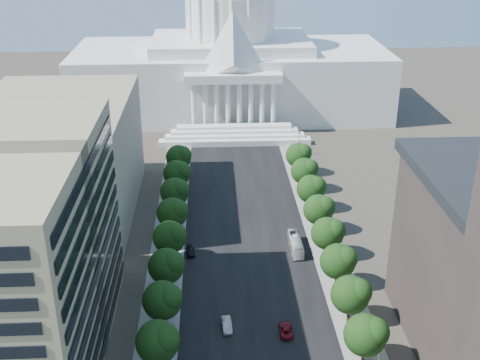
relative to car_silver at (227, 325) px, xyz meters
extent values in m
cube|color=black|center=(5.80, 43.12, -0.83)|extent=(30.00, 260.00, 0.01)
cube|color=gray|center=(-13.20, 43.12, -0.83)|extent=(8.00, 260.00, 0.02)
cube|color=gray|center=(24.80, 43.12, -0.83)|extent=(8.00, 260.00, 0.02)
cube|color=white|center=(5.80, 138.12, 11.67)|extent=(120.00, 50.00, 25.00)
cube|color=white|center=(5.80, 138.12, 26.17)|extent=(60.00, 40.00, 4.00)
cube|color=white|center=(5.80, 111.12, 19.67)|extent=(34.00, 8.00, 3.00)
cylinder|color=white|center=(5.80, 138.12, 36.17)|extent=(32.00, 32.00, 16.00)
cube|color=gray|center=(-42.20, 53.12, 14.17)|extent=(38.00, 52.00, 30.00)
sphere|color=black|center=(-12.20, -10.88, 5.34)|extent=(7.60, 7.60, 7.60)
sphere|color=black|center=(-10.87, -11.64, 6.48)|extent=(5.32, 5.32, 5.32)
cylinder|color=#33261C|center=(-12.20, 1.12, 0.64)|extent=(0.56, 0.56, 2.94)
sphere|color=black|center=(-12.20, 1.12, 5.34)|extent=(7.60, 7.60, 7.60)
sphere|color=black|center=(-10.87, 0.36, 6.48)|extent=(5.32, 5.32, 5.32)
cylinder|color=#33261C|center=(-12.20, 13.12, 0.64)|extent=(0.56, 0.56, 2.94)
sphere|color=black|center=(-12.20, 13.12, 5.34)|extent=(7.60, 7.60, 7.60)
sphere|color=black|center=(-10.87, 12.36, 6.48)|extent=(5.32, 5.32, 5.32)
cylinder|color=#33261C|center=(-12.20, 25.12, 0.64)|extent=(0.56, 0.56, 2.94)
sphere|color=black|center=(-12.20, 25.12, 5.34)|extent=(7.60, 7.60, 7.60)
sphere|color=black|center=(-10.87, 24.36, 6.48)|extent=(5.32, 5.32, 5.32)
cylinder|color=#33261C|center=(-12.20, 37.12, 0.64)|extent=(0.56, 0.56, 2.94)
sphere|color=black|center=(-12.20, 37.12, 5.34)|extent=(7.60, 7.60, 7.60)
sphere|color=black|center=(-10.87, 36.36, 6.48)|extent=(5.32, 5.32, 5.32)
cylinder|color=#33261C|center=(-12.20, 49.12, 0.64)|extent=(0.56, 0.56, 2.94)
sphere|color=black|center=(-12.20, 49.12, 5.34)|extent=(7.60, 7.60, 7.60)
sphere|color=black|center=(-10.87, 48.36, 6.48)|extent=(5.32, 5.32, 5.32)
cylinder|color=#33261C|center=(-12.20, 61.12, 0.64)|extent=(0.56, 0.56, 2.94)
sphere|color=black|center=(-12.20, 61.12, 5.34)|extent=(7.60, 7.60, 7.60)
sphere|color=black|center=(-10.87, 60.36, 6.48)|extent=(5.32, 5.32, 5.32)
cylinder|color=#33261C|center=(-12.20, 73.12, 0.64)|extent=(0.56, 0.56, 2.94)
sphere|color=black|center=(-12.20, 73.12, 5.34)|extent=(7.60, 7.60, 7.60)
sphere|color=black|center=(-10.87, 72.36, 6.48)|extent=(5.32, 5.32, 5.32)
cylinder|color=#33261C|center=(23.80, -10.88, 0.64)|extent=(0.56, 0.56, 2.94)
sphere|color=black|center=(23.80, -10.88, 5.34)|extent=(7.60, 7.60, 7.60)
sphere|color=black|center=(25.13, -11.64, 6.48)|extent=(5.32, 5.32, 5.32)
cylinder|color=#33261C|center=(23.80, 1.12, 0.64)|extent=(0.56, 0.56, 2.94)
sphere|color=black|center=(23.80, 1.12, 5.34)|extent=(7.60, 7.60, 7.60)
sphere|color=black|center=(25.13, 0.36, 6.48)|extent=(5.32, 5.32, 5.32)
cylinder|color=#33261C|center=(23.80, 13.12, 0.64)|extent=(0.56, 0.56, 2.94)
sphere|color=black|center=(23.80, 13.12, 5.34)|extent=(7.60, 7.60, 7.60)
sphere|color=black|center=(25.13, 12.36, 6.48)|extent=(5.32, 5.32, 5.32)
cylinder|color=#33261C|center=(23.80, 25.12, 0.64)|extent=(0.56, 0.56, 2.94)
sphere|color=black|center=(23.80, 25.12, 5.34)|extent=(7.60, 7.60, 7.60)
sphere|color=black|center=(25.13, 24.36, 6.48)|extent=(5.32, 5.32, 5.32)
cylinder|color=#33261C|center=(23.80, 37.12, 0.64)|extent=(0.56, 0.56, 2.94)
sphere|color=black|center=(23.80, 37.12, 5.34)|extent=(7.60, 7.60, 7.60)
sphere|color=black|center=(25.13, 36.36, 6.48)|extent=(5.32, 5.32, 5.32)
cylinder|color=#33261C|center=(23.80, 49.12, 0.64)|extent=(0.56, 0.56, 2.94)
sphere|color=black|center=(23.80, 49.12, 5.34)|extent=(7.60, 7.60, 7.60)
sphere|color=black|center=(25.13, 48.36, 6.48)|extent=(5.32, 5.32, 5.32)
cylinder|color=#33261C|center=(23.80, 61.12, 0.64)|extent=(0.56, 0.56, 2.94)
sphere|color=black|center=(23.80, 61.12, 5.34)|extent=(7.60, 7.60, 7.60)
sphere|color=black|center=(25.13, 60.36, 6.48)|extent=(5.32, 5.32, 5.32)
cylinder|color=#33261C|center=(23.80, 73.12, 0.64)|extent=(0.56, 0.56, 2.94)
sphere|color=black|center=(23.80, 73.12, 5.34)|extent=(7.60, 7.60, 7.60)
sphere|color=black|center=(25.13, 72.36, 6.48)|extent=(5.32, 5.32, 5.32)
cylinder|color=gray|center=(26.30, -11.88, 3.67)|extent=(0.18, 0.18, 9.00)
cylinder|color=gray|center=(25.10, -11.88, 7.97)|extent=(2.40, 0.14, 0.14)
sphere|color=gray|center=(24.00, -11.88, 7.87)|extent=(0.44, 0.44, 0.44)
cylinder|color=gray|center=(26.30, 13.12, 3.67)|extent=(0.18, 0.18, 9.00)
cylinder|color=gray|center=(25.10, 13.12, 7.97)|extent=(2.40, 0.14, 0.14)
sphere|color=gray|center=(24.00, 13.12, 7.87)|extent=(0.44, 0.44, 0.44)
cylinder|color=gray|center=(26.30, 38.12, 3.67)|extent=(0.18, 0.18, 9.00)
cylinder|color=gray|center=(25.10, 38.12, 7.97)|extent=(2.40, 0.14, 0.14)
sphere|color=gray|center=(24.00, 38.12, 7.87)|extent=(0.44, 0.44, 0.44)
cylinder|color=gray|center=(26.30, 63.12, 3.67)|extent=(0.18, 0.18, 9.00)
cylinder|color=gray|center=(25.10, 63.12, 7.97)|extent=(2.40, 0.14, 0.14)
sphere|color=gray|center=(24.00, 63.12, 7.87)|extent=(0.44, 0.44, 0.44)
cylinder|color=gray|center=(26.30, 88.12, 3.67)|extent=(0.18, 0.18, 9.00)
cylinder|color=gray|center=(25.10, 88.12, 7.97)|extent=(2.40, 0.14, 0.14)
sphere|color=gray|center=(24.00, 88.12, 7.87)|extent=(0.44, 0.44, 0.44)
imported|color=#999BA0|center=(0.00, 0.00, 0.00)|extent=(2.13, 5.13, 1.65)
imported|color=maroon|center=(11.18, -1.92, -0.09)|extent=(2.55, 5.32, 1.46)
imported|color=black|center=(-7.70, 27.88, -0.15)|extent=(2.38, 4.81, 1.35)
imported|color=silver|center=(17.17, 28.63, 0.70)|extent=(2.58, 10.93, 3.04)
camera|label=1|loc=(-2.20, -93.89, 72.87)|focal=45.00mm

